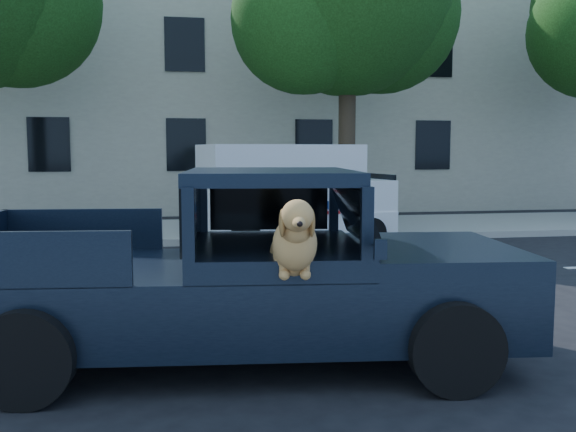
% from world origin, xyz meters
% --- Properties ---
extents(ground, '(120.00, 120.00, 0.00)m').
position_xyz_m(ground, '(0.00, 0.00, 0.00)').
color(ground, black).
rests_on(ground, ground).
extents(far_sidewalk, '(60.00, 4.00, 0.15)m').
position_xyz_m(far_sidewalk, '(0.00, 9.20, 0.07)').
color(far_sidewalk, gray).
rests_on(far_sidewalk, ground).
extents(lane_stripes, '(21.60, 0.14, 0.01)m').
position_xyz_m(lane_stripes, '(2.00, 3.40, 0.01)').
color(lane_stripes, silver).
rests_on(lane_stripes, ground).
extents(street_tree_mid, '(6.00, 5.20, 8.60)m').
position_xyz_m(street_tree_mid, '(5.03, 9.62, 5.71)').
color(street_tree_mid, '#332619').
rests_on(street_tree_mid, ground).
extents(building_main, '(26.00, 6.00, 9.00)m').
position_xyz_m(building_main, '(3.00, 16.50, 4.50)').
color(building_main, beige).
rests_on(building_main, ground).
extents(pickup_truck, '(5.34, 2.91, 1.85)m').
position_xyz_m(pickup_truck, '(1.12, -0.46, 0.62)').
color(pickup_truck, black).
rests_on(pickup_truck, ground).
extents(mail_truck, '(4.17, 2.57, 2.15)m').
position_xyz_m(mail_truck, '(3.03, 6.79, 0.94)').
color(mail_truck, silver).
rests_on(mail_truck, ground).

